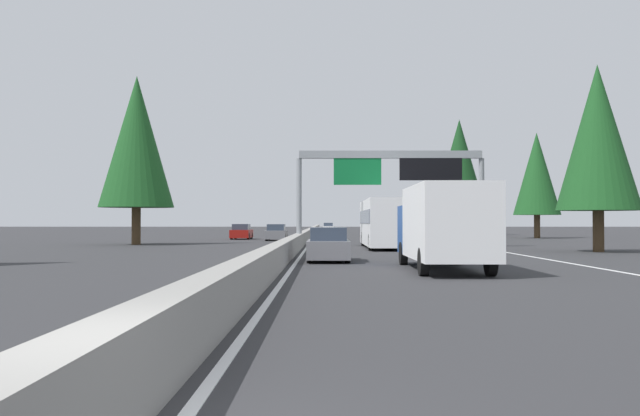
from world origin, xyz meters
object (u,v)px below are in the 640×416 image
bus_mid_right (384,221)px  conifer_right_near (598,138)px  sedan_near_right (328,246)px  oncoming_far (242,232)px  conifer_right_distant (425,201)px  conifer_right_mid (537,174)px  oncoming_near (276,233)px  conifer_right_far (459,165)px  conifer_left_near (137,142)px  sedan_mid_center (328,227)px  sign_gantry_overhead (393,170)px  box_truck_distant_a (443,225)px

bus_mid_right → conifer_right_near: (-5.69, -11.64, 4.75)m
sedan_near_right → oncoming_far: 38.46m
oncoming_far → conifer_right_distant: size_ratio=0.54×
conifer_right_mid → conifer_right_near: bearing=169.1°
oncoming_near → conifer_right_near: conifer_right_near is taller
conifer_right_far → conifer_right_distant: bearing=2.1°
sedan_near_right → conifer_left_near: (21.76, 14.16, 6.95)m
oncoming_near → conifer_right_near: bearing=40.0°
bus_mid_right → conifer_right_mid: size_ratio=1.06×
sedan_mid_center → conifer_right_distant: (-9.16, -15.12, 4.24)m
sedan_mid_center → oncoming_near: size_ratio=1.00×
conifer_left_near → sedan_mid_center: bearing=-12.1°
sign_gantry_overhead → oncoming_near: 18.87m
oncoming_near → conifer_right_near: 31.38m
box_truck_distant_a → sedan_near_right: size_ratio=1.93×
sign_gantry_overhead → conifer_right_distant: bearing=-9.9°
bus_mid_right → sedan_mid_center: size_ratio=2.61×
conifer_right_near → conifer_right_distant: conifer_right_near is taller
bus_mid_right → conifer_right_distant: 66.12m
oncoming_far → conifer_right_near: conifer_right_near is taller
conifer_right_mid → oncoming_far: bearing=98.7°
conifer_right_far → conifer_right_near: bearing=178.7°
sign_gantry_overhead → oncoming_near: sign_gantry_overhead is taller
sedan_near_right → oncoming_far: bearing=12.3°
conifer_right_mid → conifer_right_far: (14.21, 5.24, 2.08)m
conifer_right_distant → conifer_left_near: size_ratio=0.65×
sedan_mid_center → oncoming_near: bearing=175.0°
sign_gantry_overhead → conifer_right_distant: (63.03, -11.04, -0.24)m
conifer_right_near → conifer_right_distant: bearing=-0.1°
box_truck_distant_a → conifer_left_near: (27.32, 18.19, 6.02)m
conifer_right_distant → conifer_left_near: (-58.41, 29.63, 2.71)m
conifer_right_distant → conifer_right_far: bearing=-177.9°
sedan_mid_center → conifer_right_mid: bearing=-155.8°
box_truck_distant_a → bus_mid_right: 20.76m
oncoming_far → conifer_right_mid: 30.72m
sedan_mid_center → conifer_right_far: size_ratio=0.31×
oncoming_near → bus_mid_right: bearing=24.6°
oncoming_far → conifer_right_mid: conifer_right_mid is taller
sign_gantry_overhead → bus_mid_right: sign_gantry_overhead is taller
conifer_right_far → sedan_near_right: bearing=163.8°
bus_mid_right → oncoming_near: bearing=24.6°
conifer_right_near → conifer_left_near: 31.93m
oncoming_near → sedan_near_right: bearing=7.8°
conifer_right_distant → bus_mid_right: bearing=169.7°
sign_gantry_overhead → sedan_mid_center: bearing=3.2°
sign_gantry_overhead → conifer_right_far: conifer_right_far is taller
oncoming_near → conifer_right_far: 32.24m
sign_gantry_overhead → conifer_right_far: (39.22, -11.91, 3.51)m
oncoming_near → box_truck_distant_a: bearing=12.5°
oncoming_near → sedan_mid_center: bearing=175.0°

